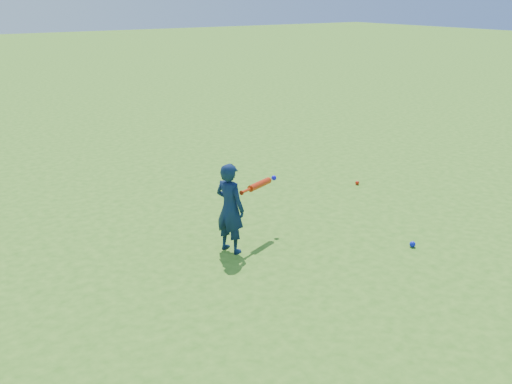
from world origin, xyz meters
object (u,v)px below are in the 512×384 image
at_px(ground_ball_red, 357,183).
at_px(ground_ball_blue, 412,244).
at_px(bat_swing, 261,184).
at_px(child, 230,208).

xyz_separation_m(ground_ball_red, ground_ball_blue, (-1.03, -2.01, 0.00)).
relative_size(ground_ball_blue, bat_swing, 0.10).
distance_m(ground_ball_red, ground_ball_blue, 2.26).
relative_size(child, bat_swing, 1.55).
bearing_deg(child, bat_swing, -90.88).
bearing_deg(child, ground_ball_red, -89.33).
relative_size(ground_ball_red, ground_ball_blue, 0.87).
distance_m(child, ground_ball_red, 3.00).
distance_m(ground_ball_red, bat_swing, 2.50).
height_order(child, bat_swing, child).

